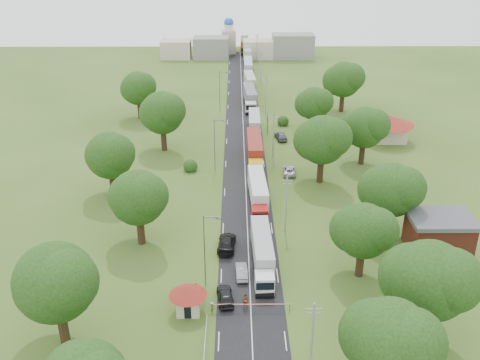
{
  "coord_description": "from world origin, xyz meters",
  "views": [
    {
      "loc": [
        -1.68,
        -74.6,
        40.16
      ],
      "look_at": [
        -1.01,
        4.46,
        3.0
      ],
      "focal_mm": 40.0,
      "sensor_mm": 36.0,
      "label": 1
    }
  ],
  "objects_px": {
    "info_sign": "(268,120)",
    "truck_0": "(262,252)",
    "boom_barrier": "(239,305)",
    "car_lane_mid": "(242,271)",
    "car_lane_front": "(225,296)",
    "pedestrian_near": "(246,302)",
    "guard_booth": "(188,296)"
  },
  "relations": [
    {
      "from": "info_sign",
      "to": "car_lane_front",
      "type": "relative_size",
      "value": 0.91
    },
    {
      "from": "boom_barrier",
      "to": "pedestrian_near",
      "type": "distance_m",
      "value": 0.91
    },
    {
      "from": "car_lane_mid",
      "to": "pedestrian_near",
      "type": "height_order",
      "value": "pedestrian_near"
    },
    {
      "from": "car_lane_mid",
      "to": "pedestrian_near",
      "type": "xyz_separation_m",
      "value": [
        0.4,
        -6.5,
        0.27
      ]
    },
    {
      "from": "car_lane_front",
      "to": "car_lane_mid",
      "type": "bearing_deg",
      "value": -119.04
    },
    {
      "from": "car_lane_mid",
      "to": "pedestrian_near",
      "type": "relative_size",
      "value": 2.16
    },
    {
      "from": "guard_booth",
      "to": "car_lane_mid",
      "type": "relative_size",
      "value": 1.08
    },
    {
      "from": "guard_booth",
      "to": "truck_0",
      "type": "xyz_separation_m",
      "value": [
        8.94,
        9.38,
        -0.12
      ]
    },
    {
      "from": "car_lane_front",
      "to": "pedestrian_near",
      "type": "bearing_deg",
      "value": 141.88
    },
    {
      "from": "info_sign",
      "to": "pedestrian_near",
      "type": "bearing_deg",
      "value": -95.57
    },
    {
      "from": "car_lane_front",
      "to": "car_lane_mid",
      "type": "distance_m",
      "value": 5.46
    },
    {
      "from": "info_sign",
      "to": "truck_0",
      "type": "relative_size",
      "value": 0.29
    },
    {
      "from": "boom_barrier",
      "to": "car_lane_mid",
      "type": "height_order",
      "value": "car_lane_mid"
    },
    {
      "from": "info_sign",
      "to": "car_lane_front",
      "type": "bearing_deg",
      "value": -98.04
    },
    {
      "from": "truck_0",
      "to": "car_lane_mid",
      "type": "height_order",
      "value": "truck_0"
    },
    {
      "from": "guard_booth",
      "to": "info_sign",
      "type": "bearing_deg",
      "value": 78.32
    },
    {
      "from": "info_sign",
      "to": "car_lane_mid",
      "type": "distance_m",
      "value": 53.41
    },
    {
      "from": "guard_booth",
      "to": "pedestrian_near",
      "type": "xyz_separation_m",
      "value": [
        6.6,
        0.5,
        -1.21
      ]
    },
    {
      "from": "info_sign",
      "to": "truck_0",
      "type": "distance_m",
      "value": 50.74
    },
    {
      "from": "car_lane_front",
      "to": "boom_barrier",
      "type": "bearing_deg",
      "value": 123.04
    },
    {
      "from": "car_lane_front",
      "to": "car_lane_mid",
      "type": "height_order",
      "value": "car_lane_front"
    },
    {
      "from": "truck_0",
      "to": "car_lane_front",
      "type": "relative_size",
      "value": 3.11
    },
    {
      "from": "car_lane_front",
      "to": "truck_0",
      "type": "bearing_deg",
      "value": -129.99
    },
    {
      "from": "info_sign",
      "to": "truck_0",
      "type": "xyz_separation_m",
      "value": [
        -3.46,
        -50.62,
        -0.96
      ]
    },
    {
      "from": "boom_barrier",
      "to": "guard_booth",
      "type": "distance_m",
      "value": 5.98
    },
    {
      "from": "pedestrian_near",
      "to": "info_sign",
      "type": "bearing_deg",
      "value": 81.51
    },
    {
      "from": "guard_booth",
      "to": "car_lane_front",
      "type": "relative_size",
      "value": 0.98
    },
    {
      "from": "car_lane_front",
      "to": "guard_booth",
      "type": "bearing_deg",
      "value": 16.97
    },
    {
      "from": "boom_barrier",
      "to": "car_lane_front",
      "type": "relative_size",
      "value": 2.06
    },
    {
      "from": "boom_barrier",
      "to": "info_sign",
      "type": "relative_size",
      "value": 2.25
    },
    {
      "from": "guard_booth",
      "to": "truck_0",
      "type": "distance_m",
      "value": 12.96
    },
    {
      "from": "info_sign",
      "to": "car_lane_mid",
      "type": "bearing_deg",
      "value": -96.67
    }
  ]
}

